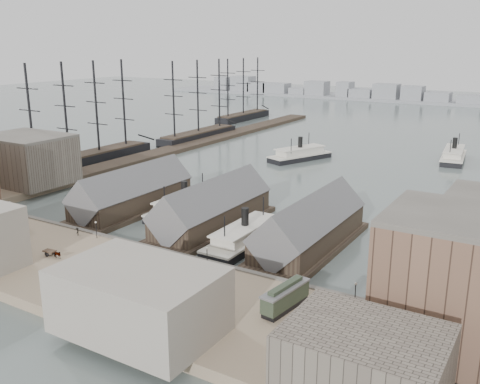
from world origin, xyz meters
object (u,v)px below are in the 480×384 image
Objects in this scene: ferry_docked_west at (185,205)px; horse_cart_right at (161,302)px; horse_cart_center at (55,254)px; horse_cart_left at (3,227)px; tram at (285,298)px.

horse_cart_right is at bearing -57.01° from ferry_docked_west.
ferry_docked_west reaches higher than horse_cart_center.
horse_cart_left is 0.99× the size of horse_cart_right.
horse_cart_center reaches higher than horse_cart_left.
ferry_docked_west is 56.67m from horse_cart_right.
tram is at bearing -37.56° from ferry_docked_west.
tram is at bearing -67.85° from horse_cart_right.
horse_cart_left is at bearing -172.44° from tram.
ferry_docked_west is 42.52m from horse_cart_center.
ferry_docked_west is 5.49× the size of horse_cart_left.
tram is (48.81, -37.54, 1.80)m from ferry_docked_west.
horse_cart_left is at bearing -123.02° from ferry_docked_west.
horse_cart_left is at bearing 72.07° from horse_cart_center.
horse_cart_center is (-0.76, -42.51, 0.67)m from ferry_docked_west.
ferry_docked_west reaches higher than tram.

